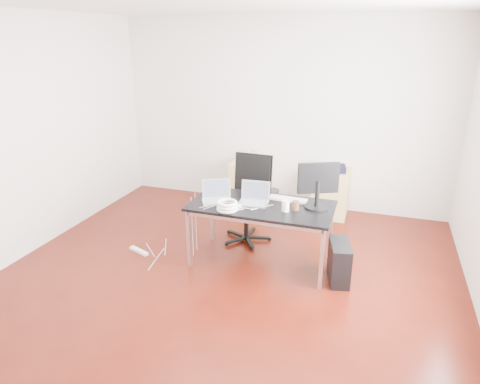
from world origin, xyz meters
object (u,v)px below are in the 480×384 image
(filing_cabinet_left, at_px, (248,184))
(filing_cabinet_right, at_px, (331,193))
(desk, at_px, (261,209))
(pc_tower, at_px, (339,262))
(office_chair, at_px, (249,195))

(filing_cabinet_left, xyz_separation_m, filing_cabinet_right, (1.26, 0.00, 0.00))
(desk, relative_size, pc_tower, 3.56)
(filing_cabinet_left, distance_m, pc_tower, 2.40)
(filing_cabinet_left, height_order, pc_tower, filing_cabinet_left)
(desk, relative_size, office_chair, 1.48)
(filing_cabinet_left, height_order, filing_cabinet_right, same)
(office_chair, distance_m, filing_cabinet_right, 1.45)
(desk, relative_size, filing_cabinet_left, 2.29)
(filing_cabinet_right, bearing_deg, office_chair, -129.43)
(filing_cabinet_left, bearing_deg, filing_cabinet_right, 0.00)
(desk, xyz_separation_m, office_chair, (-0.33, 0.57, -0.07))
(office_chair, distance_m, pc_tower, 1.46)
(office_chair, height_order, filing_cabinet_left, office_chair)
(desk, height_order, filing_cabinet_left, desk)
(filing_cabinet_right, bearing_deg, pc_tower, -79.57)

